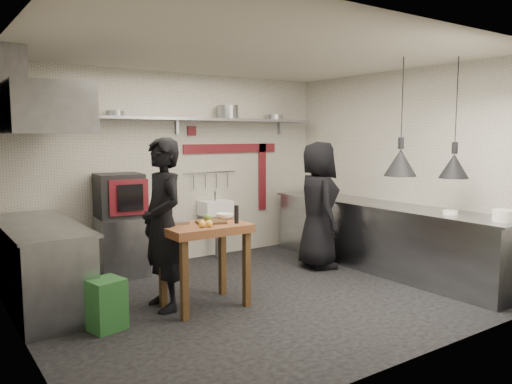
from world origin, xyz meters
TOP-DOWN VIEW (x-y plane):
  - floor at (0.00, 0.00)m, footprint 5.00×5.00m
  - ceiling at (0.00, 0.00)m, footprint 5.00×5.00m
  - wall_back at (0.00, 2.10)m, footprint 5.00×0.04m
  - wall_front at (0.00, -2.10)m, footprint 5.00×0.04m
  - wall_left at (-2.50, 0.00)m, footprint 0.04×4.20m
  - wall_right at (2.50, 0.00)m, footprint 0.04×4.20m
  - red_band_horiz at (0.95, 2.08)m, footprint 1.70×0.02m
  - red_band_vert at (1.55, 2.08)m, footprint 0.14×0.02m
  - red_tile_a at (0.25, 2.08)m, footprint 0.14×0.02m
  - red_tile_b at (-0.10, 2.08)m, footprint 0.14×0.02m
  - back_shelf at (0.00, 1.92)m, footprint 4.60×0.34m
  - shelf_bracket_left at (-1.90, 2.07)m, footprint 0.04×0.06m
  - shelf_bracket_mid at (0.00, 2.07)m, footprint 0.04×0.06m
  - shelf_bracket_right at (1.90, 2.07)m, footprint 0.04×0.06m
  - pan_far_left at (-1.38, 1.92)m, footprint 0.33×0.33m
  - pan_mid_left at (-0.97, 1.92)m, footprint 0.28×0.28m
  - stock_pot at (0.79, 1.92)m, footprint 0.38×0.38m
  - pan_right at (1.69, 1.92)m, footprint 0.33×0.33m
  - oven_stand at (-1.00, 1.75)m, footprint 0.65×0.60m
  - combi_oven at (-1.00, 1.78)m, footprint 0.62×0.59m
  - oven_door at (-0.97, 1.49)m, footprint 0.51×0.07m
  - oven_glass at (-0.96, 1.46)m, footprint 0.33×0.04m
  - hand_sink at (0.55, 1.92)m, footprint 0.46×0.34m
  - sink_tap at (0.55, 1.92)m, footprint 0.03×0.03m
  - sink_drain at (0.55, 1.88)m, footprint 0.06×0.06m
  - utensil_rail at (0.55, 2.06)m, footprint 0.90×0.02m
  - counter_right at (2.15, 0.00)m, footprint 0.70×3.80m
  - counter_right_top at (2.15, 0.00)m, footprint 0.76×3.90m
  - plate_stack at (2.12, -1.73)m, footprint 0.24×0.24m
  - small_bowl_right at (2.10, -1.09)m, footprint 0.23×0.23m
  - counter_left at (-2.15, 1.05)m, footprint 0.70×1.90m
  - counter_left_top at (-2.15, 1.05)m, footprint 0.76×2.00m
  - extractor_hood at (-2.10, 1.05)m, footprint 0.78×1.60m
  - hood_duct at (-2.35, 1.05)m, footprint 0.28×0.28m
  - green_bin at (-1.78, 0.03)m, footprint 0.38×0.38m
  - prep_table at (-0.66, 0.06)m, footprint 0.92×0.64m
  - cutting_board at (-0.57, 0.07)m, footprint 0.36×0.30m
  - pepper_mill at (-0.35, -0.09)m, footprint 0.06×0.06m
  - lemon_a at (-0.78, -0.10)m, footprint 0.09×0.09m
  - lemon_b at (-0.70, -0.12)m, footprint 0.09×0.09m
  - veg_ball at (-0.55, 0.18)m, footprint 0.12×0.12m
  - steel_tray at (-0.88, 0.22)m, footprint 0.22×0.17m
  - bowl at (-0.29, 0.23)m, footprint 0.21×0.21m
  - heat_lamp_near at (1.58, -0.73)m, footprint 0.49×0.49m
  - heat_lamp_far at (2.08, -1.13)m, footprint 0.41×0.41m
  - chef_left at (-1.06, 0.26)m, footprint 0.46×0.69m
  - chef_right at (1.48, 0.61)m, footprint 0.85×1.03m

SIDE VIEW (x-z plane):
  - floor at x=0.00m, z-range 0.00..0.00m
  - green_bin at x=-1.78m, z-range 0.00..0.50m
  - sink_drain at x=0.55m, z-range 0.01..0.67m
  - oven_stand at x=-1.00m, z-range 0.00..0.80m
  - counter_right at x=2.15m, z-range 0.00..0.90m
  - counter_left at x=-2.15m, z-range 0.00..0.90m
  - prep_table at x=-0.66m, z-range 0.00..0.92m
  - hand_sink at x=0.55m, z-range 0.67..0.89m
  - chef_right at x=1.48m, z-range 0.00..1.80m
  - counter_right_top at x=2.15m, z-range 0.90..0.93m
  - counter_left_top at x=-2.15m, z-range 0.90..0.93m
  - chef_left at x=-1.06m, z-range 0.00..1.86m
  - cutting_board at x=-0.57m, z-range 0.92..0.94m
  - steel_tray at x=-0.88m, z-range 0.92..0.95m
  - bowl at x=-0.29m, z-range 0.92..0.98m
  - small_bowl_right at x=2.10m, z-range 0.93..0.98m
  - lemon_b at x=-0.70m, z-range 0.92..1.00m
  - sink_tap at x=0.55m, z-range 0.89..1.03m
  - lemon_a at x=-0.78m, z-range 0.92..1.00m
  - veg_ball at x=-0.55m, z-range 0.92..1.02m
  - plate_stack at x=2.12m, z-range 0.93..1.06m
  - pepper_mill at x=-0.35m, z-range 0.92..1.12m
  - combi_oven at x=-1.00m, z-range 0.80..1.38m
  - oven_door at x=-0.97m, z-range 0.86..1.32m
  - oven_glass at x=-0.96m, z-range 0.92..1.26m
  - red_band_vert at x=1.55m, z-range 0.65..1.75m
  - utensil_rail at x=0.55m, z-range 1.31..1.33m
  - wall_back at x=0.00m, z-range 0.00..2.80m
  - wall_front at x=0.00m, z-range 0.00..2.80m
  - wall_left at x=-2.50m, z-range 0.00..2.80m
  - wall_right at x=2.50m, z-range 0.00..2.80m
  - red_band_horiz at x=0.95m, z-range 1.61..1.75m
  - red_tile_b at x=-0.10m, z-range 1.61..1.75m
  - red_tile_a at x=0.25m, z-range 1.88..2.02m
  - shelf_bracket_left at x=-1.90m, z-range 1.90..2.14m
  - shelf_bracket_mid at x=0.00m, z-range 1.90..2.14m
  - shelf_bracket_right at x=1.90m, z-range 1.90..2.14m
  - heat_lamp_far at x=2.08m, z-range 1.37..2.80m
  - heat_lamp_near at x=1.58m, z-range 1.40..2.80m
  - back_shelf at x=0.00m, z-range 2.10..2.14m
  - extractor_hood at x=-2.10m, z-range 1.90..2.40m
  - pan_mid_left at x=-0.97m, z-range 2.14..2.21m
  - pan_right at x=1.69m, z-range 2.14..2.22m
  - pan_far_left at x=-1.38m, z-range 2.14..2.23m
  - stock_pot at x=0.79m, z-range 2.14..2.34m
  - hood_duct at x=-2.35m, z-range 2.30..2.80m
  - ceiling at x=0.00m, z-range 2.80..2.80m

